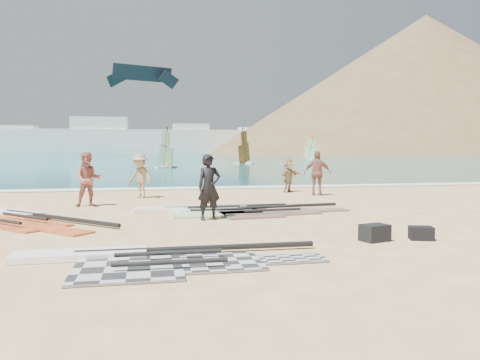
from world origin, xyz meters
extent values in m
plane|color=#E2C784|center=(0.00, 0.00, 0.00)|extent=(300.00, 300.00, 0.00)
cube|color=#0C4156|center=(0.00, 132.00, 0.00)|extent=(300.00, 240.00, 0.06)
cube|color=white|center=(0.00, 12.30, 0.00)|extent=(300.00, 1.20, 0.04)
cube|color=white|center=(-20.00, 150.00, 4.03)|extent=(160.00, 8.00, 8.00)
cube|color=white|center=(-45.00, 150.00, 4.53)|extent=(10.00, 7.00, 9.00)
cube|color=white|center=(-20.00, 150.00, 6.03)|extent=(18.00, 7.00, 12.00)
cube|color=white|center=(10.00, 150.00, 5.03)|extent=(12.00, 7.00, 10.00)
cube|color=white|center=(35.00, 150.00, 4.53)|extent=(16.00, 7.00, 9.00)
cube|color=white|center=(55.00, 150.00, 5.53)|extent=(10.00, 7.00, 11.00)
cone|color=brown|center=(85.00, 130.00, 0.00)|extent=(143.00, 143.00, 45.00)
cube|color=#29282B|center=(-3.56, -2.96, 0.02)|extent=(1.83, 2.04, 0.04)
cube|color=#29282B|center=(-1.94, -2.95, 0.02)|extent=(1.43, 1.32, 0.04)
cube|color=#29282B|center=(-0.63, -2.94, 0.02)|extent=(1.22, 0.61, 0.04)
cylinder|color=black|center=(-2.25, -2.04, 0.10)|extent=(4.66, 0.14, 0.11)
cylinder|color=black|center=(-2.86, -2.60, 0.16)|extent=(1.92, 0.09, 0.08)
cylinder|color=black|center=(-2.85, -3.31, 0.16)|extent=(1.92, 0.09, 0.08)
cube|color=white|center=(-4.48, -2.05, 0.06)|extent=(2.43, 0.67, 0.12)
cube|color=#70B630|center=(-1.81, 3.41, 0.02)|extent=(1.70, 1.87, 0.04)
cube|color=#70B630|center=(-0.38, 3.49, 0.02)|extent=(1.31, 1.23, 0.04)
cube|color=#70B630|center=(0.78, 3.55, 0.02)|extent=(1.10, 0.59, 0.04)
cylinder|color=black|center=(-0.69, 4.28, 0.10)|extent=(4.12, 0.32, 0.10)
cylinder|color=black|center=(-1.20, 3.76, 0.16)|extent=(1.70, 0.16, 0.07)
cylinder|color=black|center=(-1.17, 3.13, 0.16)|extent=(1.70, 0.16, 0.07)
cube|color=white|center=(-2.66, 4.17, 0.06)|extent=(2.18, 0.70, 0.12)
cube|color=red|center=(-0.22, 2.99, 0.02)|extent=(1.93, 2.10, 0.04)
cube|color=red|center=(1.31, 3.16, 0.02)|extent=(1.47, 1.39, 0.04)
cube|color=red|center=(2.54, 3.29, 0.02)|extent=(1.21, 0.70, 0.04)
cylinder|color=black|center=(0.92, 3.98, 0.10)|extent=(4.40, 0.59, 0.11)
cylinder|color=black|center=(0.41, 3.40, 0.16)|extent=(1.82, 0.28, 0.08)
cylinder|color=black|center=(0.48, 2.73, 0.16)|extent=(1.82, 0.28, 0.08)
cube|color=white|center=(-1.17, 3.75, 0.06)|extent=(2.36, 0.87, 0.12)
cube|color=#BC0522|center=(-6.20, 1.76, 0.02)|extent=(2.06, 2.05, 0.04)
cube|color=#BC0522|center=(-5.18, 0.80, 0.02)|extent=(1.38, 1.36, 0.04)
cylinder|color=black|center=(-5.77, 2.68, 0.10)|extent=(3.67, 3.49, 0.12)
cylinder|color=black|center=(-6.64, 2.70, 0.16)|extent=(1.54, 1.47, 0.09)
cube|color=white|center=(-7.49, 4.31, 0.06)|extent=(2.36, 2.29, 0.12)
cube|color=black|center=(1.68, -1.56, 0.19)|extent=(0.68, 0.58, 0.37)
cube|color=black|center=(2.78, -1.62, 0.15)|extent=(0.59, 0.49, 0.30)
imported|color=black|center=(-1.55, 2.13, 0.94)|extent=(0.77, 0.60, 1.88)
imported|color=#AE5E50|center=(-5.34, 5.90, 0.96)|extent=(1.02, 0.85, 1.91)
imported|color=#A08256|center=(-3.63, 8.35, 0.90)|extent=(1.32, 1.27, 1.80)
imported|color=#9B5C50|center=(3.84, 8.03, 0.97)|extent=(1.22, 0.82, 1.93)
imported|color=tan|center=(3.06, 9.76, 0.78)|extent=(1.38, 1.30, 1.55)
cube|color=white|center=(-1.78, 36.17, 0.10)|extent=(2.29, 1.69, 0.13)
cube|color=orange|center=(-1.78, 36.17, 1.20)|extent=(1.43, 2.44, 2.47)
cube|color=orange|center=(-1.78, 36.17, 2.89)|extent=(0.83, 1.38, 1.71)
cylinder|color=black|center=(-1.78, 36.17, 2.14)|extent=(0.47, 0.72, 3.91)
cube|color=white|center=(8.18, 46.46, 0.10)|extent=(2.41, 2.18, 0.15)
cube|color=red|center=(8.18, 46.46, 1.34)|extent=(2.03, 2.42, 2.76)
cube|color=red|center=(8.18, 46.46, 3.23)|extent=(1.16, 1.38, 1.91)
cylinder|color=black|center=(8.18, 46.46, 2.39)|extent=(0.64, 0.74, 4.37)
cube|color=white|center=(22.83, 63.18, 0.09)|extent=(1.56, 2.14, 0.12)
cube|color=#52D32C|center=(22.83, 63.18, 1.12)|extent=(2.29, 1.30, 2.30)
cube|color=#52D32C|center=(22.83, 63.18, 2.70)|extent=(1.30, 0.76, 1.60)
cylinder|color=black|center=(22.83, 63.18, 2.00)|extent=(0.68, 0.43, 3.65)
cube|color=black|center=(-4.16, 48.34, 11.18)|extent=(7.28, 3.52, 1.80)
cube|color=black|center=(-7.14, 47.21, 10.48)|extent=(2.20, 1.59, 2.28)
cube|color=black|center=(-1.19, 49.47, 10.48)|extent=(2.59, 1.14, 2.28)
camera|label=1|loc=(-3.13, -11.05, 2.07)|focal=35.00mm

